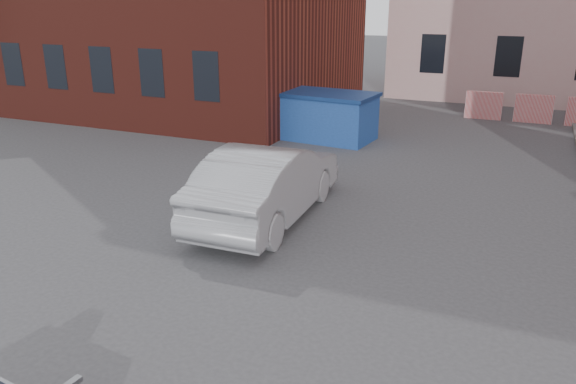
% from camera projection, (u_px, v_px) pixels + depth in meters
% --- Properties ---
extents(ground, '(120.00, 120.00, 0.00)m').
position_uv_depth(ground, '(217.00, 286.00, 8.76)').
color(ground, '#38383A').
rests_on(ground, ground).
extents(far_building, '(6.00, 6.00, 8.00)m').
position_uv_depth(far_building, '(114.00, 2.00, 34.06)').
color(far_building, maroon).
rests_on(far_building, ground).
extents(barriers, '(4.70, 0.18, 1.00)m').
position_uv_depth(barriers, '(534.00, 109.00, 19.98)').
color(barriers, red).
rests_on(barriers, ground).
extents(dumpster, '(3.67, 2.13, 1.47)m').
position_uv_depth(dumpster, '(319.00, 115.00, 17.72)').
color(dumpster, '#21499E').
rests_on(dumpster, ground).
extents(silver_car, '(1.81, 4.69, 1.52)m').
position_uv_depth(silver_car, '(267.00, 182.00, 11.24)').
color(silver_car, '#9A9BA1').
rests_on(silver_car, ground).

